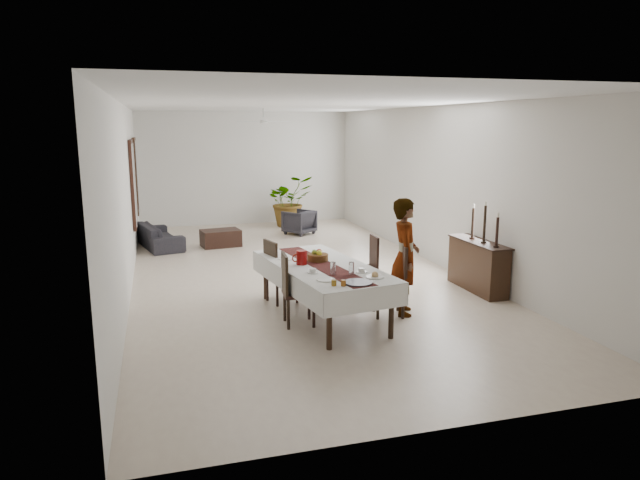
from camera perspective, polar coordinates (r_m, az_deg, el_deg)
The scene contains 86 objects.
floor at distance 11.05m, azimuth -2.53°, elevation -3.36°, with size 6.00×12.00×0.00m, color beige.
ceiling at distance 10.70m, azimuth -2.68°, elevation 13.46°, with size 6.00×12.00×0.02m, color white.
wall_back at distance 16.63m, azimuth -7.45°, elevation 7.12°, with size 6.00×0.02×3.20m, color silver.
wall_front at distance 5.19m, azimuth 13.01°, elevation -2.41°, with size 6.00×0.02×3.20m, color silver.
wall_left at distance 10.48m, azimuth -18.80°, elevation 4.14°, with size 0.02×12.00×3.20m, color silver.
wall_right at distance 11.82m, azimuth 11.76°, elevation 5.27°, with size 0.02×12.00×3.20m, color silver.
dining_table_top at distance 8.40m, azimuth 0.21°, elevation -2.76°, with size 1.05×2.51×0.05m, color black.
table_leg_fl at distance 7.29m, azimuth 0.93°, elevation -8.21°, with size 0.07×0.07×0.73m, color black.
table_leg_fr at distance 7.72m, azimuth 7.15°, elevation -7.18°, with size 0.07×0.07×0.73m, color black.
table_leg_bl at distance 9.40m, azimuth -5.46°, elevation -3.74°, with size 0.07×0.07×0.73m, color black.
table_leg_br at distance 9.73m, azimuth -0.34°, elevation -3.16°, with size 0.07×0.07×0.73m, color black.
tablecloth_top at distance 8.39m, azimuth 0.21°, elevation -2.55°, with size 1.24×2.70×0.01m, color silver.
tablecloth_drape_left at distance 8.20m, azimuth -3.68°, elevation -4.01°, with size 0.01×2.70×0.31m, color silver.
tablecloth_drape_right at distance 8.70m, azimuth 3.86°, elevation -3.10°, with size 0.01×2.70×0.31m, color white.
tablecloth_drape_near at distance 7.28m, azimuth 4.75°, elevation -6.01°, with size 1.24×0.01×0.31m, color white.
tablecloth_drape_far at distance 9.63m, azimuth -3.21°, elevation -1.67°, with size 1.24×0.01×0.31m, color white.
table_runner at distance 8.39m, azimuth 0.21°, elevation -2.49°, with size 0.37×2.62×0.00m, color #4E1916.
red_pitcher at distance 8.40m, azimuth -1.87°, elevation -1.76°, with size 0.16×0.16×0.21m, color maroon.
pitcher_handle at distance 8.37m, azimuth -2.43°, elevation -1.82°, with size 0.13×0.13×0.02m, color maroon.
wine_glass_near at distance 7.83m, azimuth 3.17°, elevation -2.86°, with size 0.07×0.07×0.18m, color white.
wine_glass_mid at distance 7.82m, azimuth 1.31°, elevation -2.87°, with size 0.07×0.07×0.18m, color white.
teacup_right at distance 7.98m, azimuth 4.18°, elevation -3.03°, with size 0.09×0.09×0.06m, color white.
saucer_right at distance 7.99m, azimuth 4.18°, elevation -3.21°, with size 0.16×0.16×0.01m, color white.
teacup_left at distance 7.93m, azimuth -0.72°, elevation -3.09°, with size 0.09×0.09×0.06m, color silver.
saucer_left at distance 7.94m, azimuth -0.72°, elevation -3.27°, with size 0.16×0.16×0.01m, color silver.
plate_near_right at distance 7.74m, azimuth 5.51°, elevation -3.70°, with size 0.25×0.25×0.02m, color silver.
bread_near_right at distance 7.73m, azimuth 5.52°, elevation -3.49°, with size 0.09×0.09×0.09m, color tan.
plate_near_left at distance 7.57m, azimuth 0.59°, elevation -3.98°, with size 0.25×0.25×0.02m, color silver.
plate_far_left at distance 8.77m, azimuth -3.38°, elevation -1.86°, with size 0.25×0.25×0.02m, color white.
serving_tray at distance 7.44m, azimuth 3.83°, elevation -4.27°, with size 0.38×0.38×0.02m, color #414146.
jam_jar_a at distance 7.30m, azimuth 2.36°, elevation -4.32°, with size 0.07×0.07×0.08m, color brown.
jam_jar_b at distance 7.31m, azimuth 1.40°, elevation -4.30°, with size 0.07×0.07×0.08m, color #825A12.
fruit_basket at distance 8.63m, azimuth -0.22°, elevation -1.75°, with size 0.31×0.31×0.10m, color brown.
fruit_red at distance 8.64m, azimuth -0.09°, elevation -1.20°, with size 0.09×0.09×0.09m, color maroon.
fruit_green at distance 8.62m, azimuth -0.56°, elevation -1.23°, with size 0.08×0.08×0.08m, color olive.
fruit_yellow at distance 8.57m, azimuth -0.07°, elevation -1.32°, with size 0.09×0.09×0.09m, color yellow.
chair_right_near_seat at distance 8.61m, azimuth 6.88°, elevation -4.43°, with size 0.46×0.46×0.05m, color black.
chair_right_near_leg_fl at distance 8.54m, azimuth 8.31°, elevation -6.36°, with size 0.05×0.05×0.45m, color black.
chair_right_near_leg_fr at distance 8.89m, azimuth 7.81°, elevation -5.63°, with size 0.05×0.05×0.45m, color black.
chair_right_near_leg_bl at distance 8.47m, azimuth 5.82°, elevation -6.45°, with size 0.05×0.05×0.45m, color black.
chair_right_near_leg_br at distance 8.82m, azimuth 5.42°, elevation -5.71°, with size 0.05×0.05×0.45m, color black.
chair_right_near_back at distance 8.57m, azimuth 8.29°, elevation -2.39°, with size 0.46×0.04×0.58m, color black.
chair_right_far_seat at distance 9.63m, azimuth 4.31°, elevation -2.88°, with size 0.42×0.42×0.05m, color black.
chair_right_far_leg_fl at distance 9.58m, azimuth 5.58°, elevation -4.43°, with size 0.04×0.04×0.42m, color black.
chair_right_far_leg_fr at distance 9.90m, azimuth 4.97°, elevation -3.90°, with size 0.04×0.04×0.42m, color black.
chair_right_far_leg_bl at distance 9.49m, azimuth 3.59°, elevation -4.56°, with size 0.04×0.04×0.42m, color black.
chair_right_far_leg_br at distance 9.81m, azimuth 3.03°, elevation -4.02°, with size 0.04×0.04×0.42m, color black.
chair_right_far_back at distance 9.62m, azimuth 5.44°, elevation -1.15°, with size 0.42×0.04×0.54m, color black.
chair_left_near_seat at distance 8.16m, azimuth -2.12°, elevation -5.34°, with size 0.44×0.44×0.05m, color black.
chair_left_near_leg_fl at distance 8.38m, azimuth -3.55°, elevation -6.66°, with size 0.04×0.04×0.44m, color black.
chair_left_near_leg_fr at distance 8.04m, azimuth -3.17°, elevation -7.45°, with size 0.04×0.04×0.44m, color black.
chair_left_near_leg_bl at distance 8.44m, azimuth -1.10°, elevation -6.52°, with size 0.04×0.04×0.44m, color black.
chair_left_near_leg_br at distance 8.10m, azimuth -0.62°, elevation -7.29°, with size 0.04×0.04×0.44m, color black.
chair_left_near_back at distance 8.05m, azimuth -3.55°, elevation -3.37°, with size 0.44×0.04×0.56m, color black.
chair_left_far_seat at distance 9.21m, azimuth -3.84°, elevation -3.47°, with size 0.43×0.43×0.05m, color black.
chair_left_far_leg_fl at distance 9.35m, azimuth -5.29°, elevation -4.79°, with size 0.04×0.04×0.43m, color black.
chair_left_far_leg_fr at distance 9.04m, azimuth -4.30°, elevation -5.34°, with size 0.04×0.04×0.43m, color black.
chair_left_far_leg_bl at distance 9.50m, azimuth -3.36°, elevation -4.49°, with size 0.04×0.04×0.43m, color black.
chair_left_far_leg_br at distance 9.20m, azimuth -2.32°, elevation -5.01°, with size 0.04×0.04×0.43m, color black.
chair_left_far_back at distance 9.05m, azimuth -4.97°, elevation -1.82°, with size 0.43×0.04×0.55m, color black.
woman at distance 8.62m, azimuth 8.50°, elevation -1.67°, with size 0.64×0.42×1.76m, color #93959B.
sideboard_body at distance 10.22m, azimuth 15.49°, elevation -2.57°, with size 0.37×1.40×0.84m, color black.
sideboard_top at distance 10.13m, azimuth 15.62°, elevation -0.19°, with size 0.41×1.45×0.03m, color black.
candlestick_near_base at distance 9.70m, azimuth 17.20°, elevation -0.61°, with size 0.09×0.09×0.03m, color black.
candlestick_near_shaft at distance 9.66m, azimuth 17.29°, elevation 0.82°, with size 0.05×0.05×0.47m, color black.
candlestick_near_candle at distance 9.61m, azimuth 17.38°, elevation 2.40°, with size 0.03×0.03×0.07m, color white.
candlestick_mid_base at distance 10.01m, azimuth 16.05°, elevation -0.19°, with size 0.09×0.09×0.03m, color black.
candlestick_mid_shaft at distance 9.95m, azimuth 16.15°, elevation 1.60°, with size 0.05×0.05×0.61m, color black.
candlestick_mid_candle at distance 9.90m, azimuth 16.26°, elevation 3.54°, with size 0.03×0.03×0.07m, color white.
candlestick_far_base at distance 10.32m, azimuth 14.96°, elevation 0.21°, with size 0.09×0.09×0.03m, color black.
candlestick_far_shaft at distance 10.27m, azimuth 15.04°, elevation 1.69°, with size 0.05×0.05×0.51m, color black.
candlestick_far_candle at distance 10.23m, azimuth 15.12°, elevation 3.31°, with size 0.03×0.03×0.07m, color white.
sofa at distance 13.89m, azimuth -15.73°, elevation 0.41°, with size 1.85×0.72×0.54m, color #262428.
armchair at distance 14.98m, azimuth -2.10°, elevation 1.80°, with size 0.68×0.70×0.64m, color #2A282D.
coffee_table at distance 13.68m, azimuth -9.90°, elevation 0.20°, with size 0.89×0.59×0.39m, color black.
potted_plant at distance 16.17m, azimuth -3.11°, elevation 3.93°, with size 1.29×1.12×1.43m, color #3A6126.
mirror_frame_near at distance 12.67m, azimuth -18.19°, elevation 5.33°, with size 0.06×1.05×1.85m, color black.
mirror_glass_near at distance 12.67m, azimuth -18.03°, elevation 5.34°, with size 0.01×0.90×1.70m, color white.
mirror_frame_far at distance 14.76m, azimuth -17.93°, elevation 6.13°, with size 0.06×1.05×1.85m, color black.
mirror_glass_far at distance 14.76m, azimuth -17.79°, elevation 6.14°, with size 0.01×0.90×1.70m, color silver.
fan_rod at distance 13.63m, azimuth -5.66°, elevation 12.55°, with size 0.04×0.04×0.20m, color silver.
fan_hub at distance 13.63m, azimuth -5.65°, elevation 11.71°, with size 0.16×0.16×0.08m, color white.
fan_blade_n at distance 13.97m, azimuth -5.91°, elevation 11.69°, with size 0.10×0.55×0.01m, color silver.
fan_blade_s at distance 13.28m, azimuth -5.37°, elevation 11.72°, with size 0.10×0.55×0.01m, color white.
fan_blade_e at distance 13.70m, azimuth -4.18°, elevation 11.73°, with size 0.55×0.10×0.01m, color white.
fan_blade_w at distance 13.57m, azimuth -7.13°, elevation 11.68°, with size 0.55×0.10×0.01m, color silver.
Camera 1 is at (-2.48, -10.40, 2.81)m, focal length 32.00 mm.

